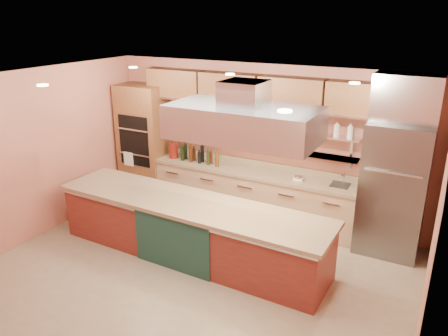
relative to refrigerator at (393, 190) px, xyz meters
The scene contains 21 objects.
floor 3.35m from the refrigerator, 137.68° to the right, with size 6.00×5.00×0.02m, color gray.
ceiling 3.63m from the refrigerator, 137.68° to the right, with size 6.00×5.00×0.02m, color black.
wall_back 2.40m from the refrigerator, behind, with size 6.00×0.04×2.80m, color #C9745F.
wall_front 5.21m from the refrigerator, 116.86° to the right, with size 6.00×0.04×2.80m, color #C9745F.
wall_left 5.77m from the refrigerator, 158.20° to the right, with size 0.04×5.00×2.80m, color #C9745F.
wall_right 2.26m from the refrigerator, 73.10° to the right, with size 0.04×5.00×2.80m, color #C9745F.
oven_stack 4.80m from the refrigerator, behind, with size 0.95×0.64×2.30m, color brown.
refrigerator is the anchor object (origin of this frame).
back_counter 2.47m from the refrigerator, behind, with size 3.84×0.64×0.93m, color tan.
wall_shelf_lower 2.43m from the refrigerator, behind, with size 3.60×0.26×0.03m, color silver.
wall_shelf_upper 2.50m from the refrigerator, behind, with size 3.60×0.26×0.03m, color silver.
upper_cabinets 2.69m from the refrigerator, behind, with size 4.60×0.36×0.55m, color brown.
range_hood 2.69m from the refrigerator, 138.25° to the right, with size 2.00×1.00×0.45m, color silver.
ceiling_downlights 3.50m from the refrigerator, 140.46° to the right, with size 4.00×2.80×0.02m, color #FFE5A5.
island 3.20m from the refrigerator, 149.25° to the right, with size 4.37×0.95×0.91m, color maroon.
flower_vase 4.08m from the refrigerator, behind, with size 0.17×0.17×0.31m, color maroon.
oil_bottle_cluster 3.46m from the refrigerator, behind, with size 0.88×0.25×0.28m, color black.
kitchen_scale 1.52m from the refrigerator, behind, with size 0.16×0.12×0.09m, color white.
bar_faucet 0.79m from the refrigerator, behind, with size 0.03×0.03×0.23m, color white.
copper_kettle 3.75m from the refrigerator, behind, with size 0.18×0.18×0.15m, color #DA5932.
green_canister 3.24m from the refrigerator, behind, with size 0.16×0.16×0.19m, color #0D4014.
Camera 1 is at (2.97, -4.56, 3.63)m, focal length 35.00 mm.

